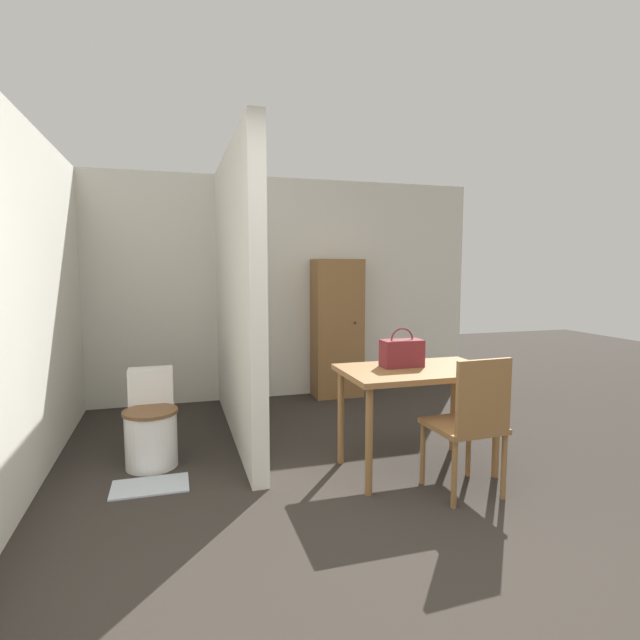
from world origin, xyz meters
name	(u,v)px	position (x,y,z in m)	size (l,w,h in m)	color
ground_plane	(444,621)	(0.00, 0.00, 0.00)	(16.00, 16.00, 0.00)	#2D2823
wall_back	(269,289)	(0.00, 3.92, 1.25)	(4.96, 0.12, 2.50)	silver
wall_left	(18,306)	(-2.04, 1.93, 1.25)	(0.12, 4.86, 2.50)	silver
partition_wall	(236,296)	(-0.53, 2.66, 1.25)	(0.12, 2.40, 2.50)	silver
dining_table	(417,381)	(0.63, 1.48, 0.67)	(1.09, 0.69, 0.77)	brown
wooden_chair	(470,421)	(0.76, 1.00, 0.51)	(0.46, 0.46, 0.93)	brown
toilet	(151,426)	(-1.26, 2.16, 0.29)	(0.40, 0.55, 0.70)	white
handbag	(402,353)	(0.54, 1.57, 0.87)	(0.30, 0.15, 0.29)	maroon
wooden_cabinet	(337,328)	(0.75, 3.68, 0.79)	(0.56, 0.35, 1.59)	brown
bath_mat	(150,486)	(-1.26, 1.73, 0.01)	(0.51, 0.31, 0.01)	#B2BCC6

